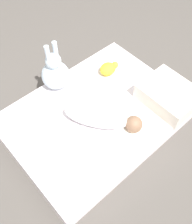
{
  "coord_description": "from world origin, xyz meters",
  "views": [
    {
      "loc": [
        -0.7,
        -0.78,
        1.59
      ],
      "look_at": [
        -0.03,
        -0.03,
        0.2
      ],
      "focal_mm": 42.0,
      "sensor_mm": 36.0,
      "label": 1
    }
  ],
  "objects_px": {
    "pillow": "(169,95)",
    "turtle_plush": "(108,69)",
    "bunny_plush": "(55,73)",
    "swaddled_baby": "(101,117)"
  },
  "relations": [
    {
      "from": "pillow",
      "to": "bunny_plush",
      "type": "xyz_separation_m",
      "value": [
        -0.49,
        0.63,
        0.06
      ]
    },
    {
      "from": "bunny_plush",
      "to": "turtle_plush",
      "type": "distance_m",
      "value": 0.41
    },
    {
      "from": "turtle_plush",
      "to": "pillow",
      "type": "bearing_deg",
      "value": -75.83
    },
    {
      "from": "swaddled_baby",
      "to": "turtle_plush",
      "type": "height_order",
      "value": "swaddled_baby"
    },
    {
      "from": "bunny_plush",
      "to": "turtle_plush",
      "type": "height_order",
      "value": "bunny_plush"
    },
    {
      "from": "pillow",
      "to": "turtle_plush",
      "type": "bearing_deg",
      "value": 104.17
    },
    {
      "from": "swaddled_baby",
      "to": "turtle_plush",
      "type": "relative_size",
      "value": 2.9
    },
    {
      "from": "pillow",
      "to": "turtle_plush",
      "type": "xyz_separation_m",
      "value": [
        -0.12,
        0.47,
        -0.02
      ]
    },
    {
      "from": "swaddled_baby",
      "to": "turtle_plush",
      "type": "xyz_separation_m",
      "value": [
        0.35,
        0.3,
        -0.02
      ]
    },
    {
      "from": "bunny_plush",
      "to": "pillow",
      "type": "bearing_deg",
      "value": -52.38
    }
  ]
}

